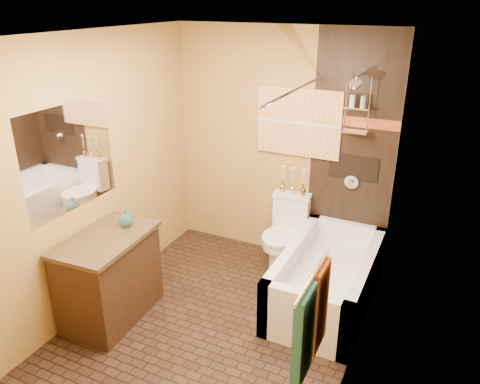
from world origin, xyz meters
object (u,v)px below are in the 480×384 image
Objects in this scene: toilet at (285,233)px; vanity at (109,277)px; sunset_painting at (298,123)px; bathtub at (327,283)px.

toilet is 1.88m from vanity.
toilet is at bearing -90.00° from sunset_painting.
sunset_painting is 2.38m from vanity.
sunset_painting is at bearing 84.14° from toilet.
vanity is at bearing -132.70° from toilet.
bathtub is at bearing 27.91° from vanity.
bathtub is 0.78m from toilet.
sunset_painting is 0.94× the size of vanity.
sunset_painting is at bearing 54.33° from vanity.
toilet is (0.00, -0.26, -1.15)m from sunset_painting.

